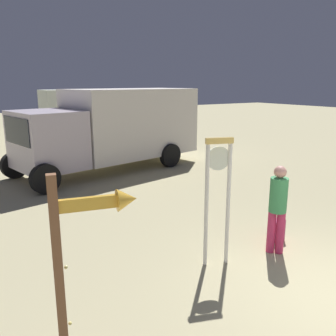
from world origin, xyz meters
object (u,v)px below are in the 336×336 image
object	(u,v)px
standing_clock	(218,188)
person_near_clock	(278,205)
box_truck_far	(96,110)
backpack	(277,230)
box_truck_near	(116,126)
arrow_sign	(85,243)

from	to	relation	value
standing_clock	person_near_clock	bearing A→B (deg)	-12.95
box_truck_far	standing_clock	bearing A→B (deg)	-104.51
backpack	box_truck_near	xyz separation A→B (m)	(-0.11, 7.66, 1.40)
standing_clock	backpack	world-z (taller)	standing_clock
person_near_clock	box_truck_near	bearing A→B (deg)	87.47
box_truck_near	box_truck_far	bearing A→B (deg)	73.09
arrow_sign	box_truck_far	distance (m)	19.10
arrow_sign	person_near_clock	bearing A→B (deg)	10.76
person_near_clock	box_truck_near	xyz separation A→B (m)	(0.35, 8.01, 0.66)
standing_clock	backpack	xyz separation A→B (m)	(1.70, 0.07, -1.20)
box_truck_far	person_near_clock	bearing A→B (deg)	-100.28
box_truck_near	arrow_sign	bearing A→B (deg)	-116.30
person_near_clock	box_truck_far	xyz separation A→B (m)	(3.08, 16.99, 0.59)
box_truck_far	arrow_sign	bearing A→B (deg)	-111.71
arrow_sign	backpack	xyz separation A→B (m)	(4.44, 1.12, -1.30)
standing_clock	box_truck_near	world-z (taller)	box_truck_near
person_near_clock	box_truck_near	world-z (taller)	box_truck_near
backpack	arrow_sign	bearing A→B (deg)	-165.91
arrow_sign	box_truck_far	size ratio (longest dim) A/B	0.33
backpack	box_truck_near	bearing A→B (deg)	90.80
backpack	box_truck_far	size ratio (longest dim) A/B	0.06
person_near_clock	backpack	bearing A→B (deg)	37.84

